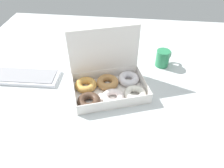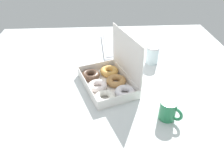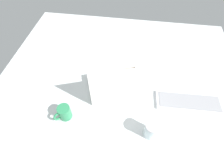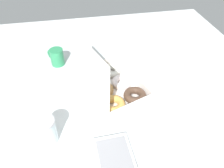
% 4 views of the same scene
% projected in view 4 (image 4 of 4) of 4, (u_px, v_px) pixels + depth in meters
% --- Properties ---
extents(ground_plane, '(1.80, 1.80, 0.02)m').
position_uv_depth(ground_plane, '(110.00, 95.00, 1.11)').
color(ground_plane, silver).
extents(donut_box, '(0.42, 0.35, 0.30)m').
position_uv_depth(donut_box, '(110.00, 85.00, 1.09)').
color(donut_box, white).
rests_on(donut_box, ground_plane).
extents(coffee_mug, '(0.10, 0.10, 0.10)m').
position_uv_depth(coffee_mug, '(57.00, 57.00, 1.26)').
color(coffee_mug, '#2B8352').
rests_on(coffee_mug, ground_plane).
extents(glass_jar, '(0.08, 0.08, 0.12)m').
position_uv_depth(glass_jar, '(46.00, 131.00, 0.86)').
color(glass_jar, silver).
rests_on(glass_jar, ground_plane).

